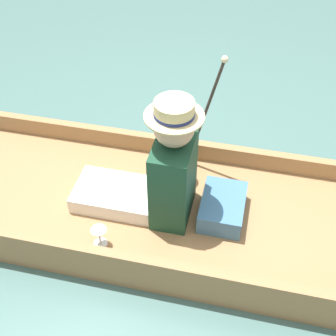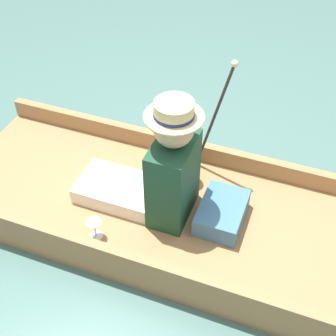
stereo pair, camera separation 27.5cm
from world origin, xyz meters
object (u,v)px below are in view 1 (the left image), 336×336
at_px(seated_person, 159,172).
at_px(walking_cane, 208,106).
at_px(wine_glass, 99,233).
at_px(teddy_bear, 179,158).

bearing_deg(seated_person, walking_cane, -33.08).
xyz_separation_m(seated_person, wine_glass, (-0.36, 0.28, -0.22)).
bearing_deg(teddy_bear, walking_cane, -42.48).
xyz_separation_m(seated_person, walking_cane, (0.48, -0.21, 0.19)).
bearing_deg(wine_glass, walking_cane, -30.20).
bearing_deg(wine_glass, seated_person, -37.99).
relative_size(teddy_bear, wine_glass, 2.83).
height_order(teddy_bear, wine_glass, teddy_bear).
relative_size(seated_person, teddy_bear, 2.30).
relative_size(wine_glass, walking_cane, 0.15).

